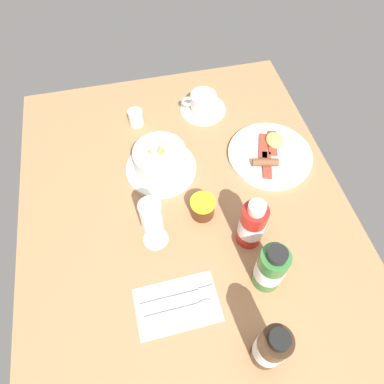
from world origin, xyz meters
TOP-DOWN VIEW (x-y plane):
  - ground_plane at (0.00, 0.00)cm, footprint 110.00×84.00cm
  - porridge_bowl at (-15.98, -3.88)cm, footprint 19.35×19.35cm
  - cutlery_setting at (21.37, -6.49)cm, footprint 11.99×18.42cm
  - coffee_cup at (-36.20, 12.89)cm, footprint 14.15×14.15cm
  - creamer_jug at (-35.00, -7.95)cm, footprint 4.70×5.01cm
  - wine_glass at (4.57, -8.89)cm, footprint 6.13×6.13cm
  - jam_jar at (0.12, 3.92)cm, footprint 6.30×6.30cm
  - sauce_bottle_brown at (35.04, 8.26)cm, footprint 5.94×5.94cm
  - sauce_bottle_green at (20.08, 13.76)cm, footprint 6.48×6.48cm
  - sauce_bottle_red at (9.34, 13.12)cm, footprint 6.10×6.10cm
  - breakfast_plate at (-13.89, 26.98)cm, footprint 23.65×23.65cm

SIDE VIEW (x-z plane):
  - ground_plane at x=0.00cm, z-range -3.00..0.00cm
  - cutlery_setting at x=21.37cm, z-range -0.19..0.71cm
  - breakfast_plate at x=-13.89cm, z-range -0.91..2.79cm
  - creamer_jug at x=-35.00cm, z-range -0.20..5.21cm
  - coffee_cup at x=-36.20cm, z-range -0.38..5.74cm
  - jam_jar at x=0.12cm, z-range 0.03..5.60cm
  - porridge_bowl at x=-15.98cm, z-range -0.38..8.33cm
  - sauce_bottle_green at x=20.08cm, z-range -0.66..14.12cm
  - sauce_bottle_red at x=9.34cm, z-range -0.79..14.63cm
  - sauce_bottle_brown at x=35.04cm, z-range -0.72..15.41cm
  - wine_glass at x=4.57cm, z-range 2.31..18.14cm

